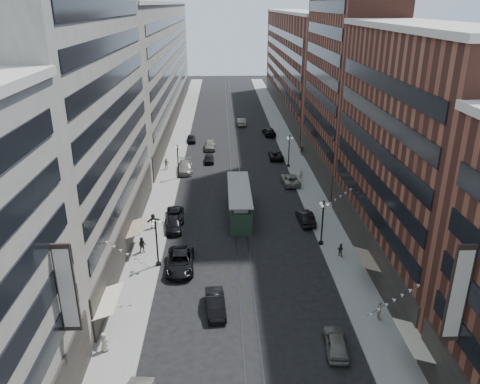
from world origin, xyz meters
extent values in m
plane|color=black|center=(0.00, 60.00, 0.00)|extent=(220.00, 220.00, 0.00)
cube|color=gray|center=(-11.00, 70.00, 0.07)|extent=(4.00, 180.00, 0.15)
cube|color=gray|center=(11.00, 70.00, 0.07)|extent=(4.00, 180.00, 0.15)
cube|color=#2D2D33|center=(-0.70, 70.00, 0.01)|extent=(0.12, 180.00, 0.02)
cube|color=#2D2D33|center=(0.70, 70.00, 0.01)|extent=(0.12, 180.00, 0.02)
cube|color=#9D978B|center=(-17.00, 33.00, 14.00)|extent=(8.00, 36.00, 28.00)
cube|color=#9D978B|center=(-17.00, 96.00, 13.00)|extent=(8.00, 90.00, 26.00)
cube|color=brown|center=(17.00, 28.00, 12.00)|extent=(8.00, 30.00, 24.00)
cube|color=brown|center=(17.00, 56.00, 21.00)|extent=(8.00, 26.00, 42.00)
cube|color=brown|center=(17.00, 105.00, 12.00)|extent=(8.00, 72.00, 24.00)
cylinder|color=black|center=(-9.20, 28.00, 0.30)|extent=(0.56, 0.56, 0.30)
cylinder|color=black|center=(-9.20, 28.00, 2.75)|extent=(0.18, 0.18, 5.20)
sphere|color=black|center=(-9.20, 28.00, 5.55)|extent=(0.24, 0.24, 0.24)
sphere|color=white|center=(-8.75, 28.00, 5.15)|extent=(0.36, 0.36, 0.36)
sphere|color=white|center=(-9.42, 28.39, 5.15)|extent=(0.36, 0.36, 0.36)
sphere|color=white|center=(-9.42, 27.61, 5.15)|extent=(0.36, 0.36, 0.36)
cylinder|color=black|center=(-9.20, 55.00, 0.30)|extent=(0.56, 0.56, 0.30)
cylinder|color=black|center=(-9.20, 55.00, 2.75)|extent=(0.18, 0.18, 5.20)
sphere|color=black|center=(-9.20, 55.00, 5.55)|extent=(0.24, 0.24, 0.24)
sphere|color=white|center=(-8.75, 55.00, 5.15)|extent=(0.36, 0.36, 0.36)
sphere|color=white|center=(-9.42, 55.39, 5.15)|extent=(0.36, 0.36, 0.36)
sphere|color=white|center=(-9.42, 54.61, 5.15)|extent=(0.36, 0.36, 0.36)
cylinder|color=black|center=(9.20, 32.00, 0.30)|extent=(0.56, 0.56, 0.30)
cylinder|color=black|center=(9.20, 32.00, 2.75)|extent=(0.18, 0.18, 5.20)
sphere|color=black|center=(9.20, 32.00, 5.55)|extent=(0.24, 0.24, 0.24)
sphere|color=white|center=(9.65, 32.00, 5.15)|extent=(0.36, 0.36, 0.36)
sphere|color=white|center=(8.97, 32.39, 5.15)|extent=(0.36, 0.36, 0.36)
sphere|color=white|center=(8.97, 31.61, 5.15)|extent=(0.36, 0.36, 0.36)
cylinder|color=black|center=(9.20, 60.00, 0.30)|extent=(0.56, 0.56, 0.30)
cylinder|color=black|center=(9.20, 60.00, 2.75)|extent=(0.18, 0.18, 5.20)
sphere|color=black|center=(9.20, 60.00, 5.55)|extent=(0.24, 0.24, 0.24)
sphere|color=white|center=(9.65, 60.00, 5.15)|extent=(0.36, 0.36, 0.36)
sphere|color=white|center=(8.97, 60.39, 5.15)|extent=(0.36, 0.36, 0.36)
sphere|color=white|center=(8.97, 59.61, 5.15)|extent=(0.36, 0.36, 0.36)
cube|color=#23382A|center=(0.00, 41.12, 1.41)|extent=(2.72, 13.05, 2.83)
cube|color=gray|center=(0.00, 41.12, 3.15)|extent=(1.74, 11.96, 0.65)
cube|color=gray|center=(0.00, 41.12, 3.59)|extent=(2.94, 13.27, 0.16)
cylinder|color=black|center=(0.00, 36.22, 0.38)|extent=(2.50, 0.76, 0.76)
cylinder|color=black|center=(0.00, 46.01, 0.38)|extent=(2.50, 0.76, 0.76)
imported|color=black|center=(-6.80, 27.41, 0.85)|extent=(3.05, 6.25, 1.71)
imported|color=#626257|center=(6.80, 14.26, 0.76)|extent=(2.20, 4.58, 1.51)
imported|color=black|center=(-3.01, 19.88, 0.79)|extent=(2.09, 4.92, 1.58)
imported|color=#BCB39C|center=(-11.89, 14.75, 1.00)|extent=(0.84, 0.47, 1.71)
imported|color=black|center=(-11.28, 30.79, 1.08)|extent=(0.93, 0.53, 1.87)
imported|color=#BFB39E|center=(11.49, 17.89, 1.07)|extent=(0.54, 1.10, 1.83)
imported|color=black|center=(-8.40, 39.65, 0.68)|extent=(2.61, 5.04, 1.36)
imported|color=gray|center=(-8.40, 58.32, 0.84)|extent=(2.72, 5.95, 1.69)
imported|color=black|center=(-8.40, 76.48, 0.71)|extent=(2.00, 4.27, 1.41)
imported|color=black|center=(8.40, 37.95, 0.79)|extent=(1.98, 4.89, 1.58)
imported|color=gray|center=(8.40, 51.93, 0.75)|extent=(2.73, 5.52, 1.51)
imported|color=black|center=(7.90, 81.09, 0.81)|extent=(2.90, 5.83, 1.63)
imported|color=black|center=(-4.50, 63.18, 0.69)|extent=(1.76, 4.09, 1.38)
imported|color=gray|center=(2.41, 90.14, 0.83)|extent=(1.98, 5.11, 1.66)
imported|color=black|center=(-10.87, 36.99, 1.10)|extent=(1.82, 1.15, 1.90)
imported|color=#AFA091|center=(-11.62, 59.38, 1.11)|extent=(1.18, 0.64, 1.92)
imported|color=black|center=(10.77, 29.17, 0.90)|extent=(0.82, 0.78, 1.50)
imported|color=gray|center=(10.30, 53.44, 1.06)|extent=(0.67, 0.44, 1.82)
imported|color=black|center=(12.50, 66.13, 1.00)|extent=(1.17, 0.66, 1.71)
imported|color=slate|center=(-4.50, 71.19, 0.86)|extent=(2.10, 5.09, 1.73)
imported|color=black|center=(7.57, 64.86, 0.73)|extent=(2.47, 5.28, 1.46)
imported|color=black|center=(-8.40, 36.73, 0.72)|extent=(2.61, 5.14, 1.43)
camera|label=1|loc=(-2.20, -15.92, 26.26)|focal=35.00mm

